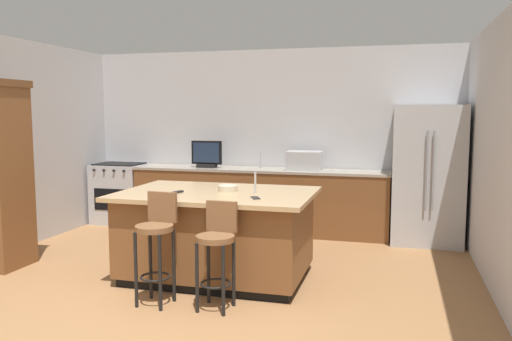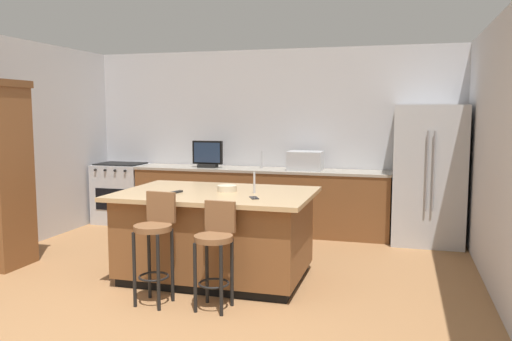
% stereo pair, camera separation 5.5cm
% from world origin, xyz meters
% --- Properties ---
extents(ground_plane, '(16.77, 16.77, 0.00)m').
position_xyz_m(ground_plane, '(0.00, 0.00, 0.00)').
color(ground_plane, '#996B42').
extents(wall_back, '(6.04, 0.12, 2.65)m').
position_xyz_m(wall_back, '(0.00, 4.19, 1.33)').
color(wall_back, '#BCBCC1').
rests_on(wall_back, ground_plane).
extents(wall_left, '(0.12, 4.59, 2.65)m').
position_xyz_m(wall_left, '(-2.82, 2.10, 1.33)').
color(wall_left, '#BCBCC1').
rests_on(wall_left, ground_plane).
extents(wall_right, '(0.12, 4.59, 2.65)m').
position_xyz_m(wall_right, '(2.82, 2.10, 1.33)').
color(wall_right, '#BCBCC1').
rests_on(wall_right, ground_plane).
extents(counter_back, '(3.73, 0.62, 0.92)m').
position_xyz_m(counter_back, '(-0.07, 3.81, 0.46)').
color(counter_back, brown).
rests_on(counter_back, ground_plane).
extents(kitchen_island, '(1.99, 1.35, 0.91)m').
position_xyz_m(kitchen_island, '(0.07, 1.62, 0.47)').
color(kitchen_island, black).
rests_on(kitchen_island, ground_plane).
extents(refrigerator, '(0.90, 0.77, 1.83)m').
position_xyz_m(refrigerator, '(2.26, 3.75, 0.91)').
color(refrigerator, '#B7BABF').
rests_on(refrigerator, ground_plane).
extents(range_oven, '(0.77, 0.63, 0.94)m').
position_xyz_m(range_oven, '(-2.32, 3.81, 0.47)').
color(range_oven, '#B7BABF').
rests_on(range_oven, ground_plane).
extents(microwave, '(0.48, 0.36, 0.26)m').
position_xyz_m(microwave, '(0.60, 3.81, 1.05)').
color(microwave, '#B7BABF').
rests_on(microwave, counter_back).
extents(tv_monitor, '(0.46, 0.16, 0.39)m').
position_xyz_m(tv_monitor, '(-0.85, 3.76, 1.10)').
color(tv_monitor, black).
rests_on(tv_monitor, counter_back).
extents(sink_faucet_back, '(0.02, 0.02, 0.24)m').
position_xyz_m(sink_faucet_back, '(-0.06, 3.91, 1.04)').
color(sink_faucet_back, '#B2B2B7').
rests_on(sink_faucet_back, counter_back).
extents(sink_faucet_island, '(0.02, 0.02, 0.22)m').
position_xyz_m(sink_faucet_island, '(0.48, 1.62, 1.02)').
color(sink_faucet_island, '#B2B2B7').
rests_on(sink_faucet_island, kitchen_island).
extents(bar_stool_left, '(0.34, 0.35, 1.01)m').
position_xyz_m(bar_stool_left, '(-0.21, 0.78, 0.61)').
color(bar_stool_left, brown).
rests_on(bar_stool_left, ground_plane).
extents(bar_stool_right, '(0.34, 0.35, 0.94)m').
position_xyz_m(bar_stool_right, '(0.35, 0.81, 0.56)').
color(bar_stool_right, brown).
rests_on(bar_stool_right, ground_plane).
extents(fruit_bowl, '(0.20, 0.20, 0.06)m').
position_xyz_m(fruit_bowl, '(0.17, 1.68, 0.94)').
color(fruit_bowl, beige).
rests_on(fruit_bowl, kitchen_island).
extents(cell_phone, '(0.13, 0.17, 0.01)m').
position_xyz_m(cell_phone, '(0.56, 1.34, 0.92)').
color(cell_phone, black).
rests_on(cell_phone, kitchen_island).
extents(tv_remote, '(0.08, 0.18, 0.02)m').
position_xyz_m(tv_remote, '(-0.29, 1.42, 0.92)').
color(tv_remote, black).
rests_on(tv_remote, kitchen_island).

